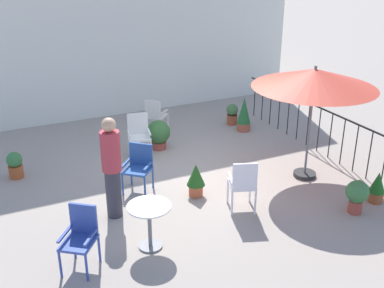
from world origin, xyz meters
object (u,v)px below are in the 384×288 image
patio_chair_4 (155,114)px  potted_plant_5 (158,134)px  potted_plant_1 (15,165)px  standing_person (112,167)px  potted_plant_0 (357,194)px  patio_chair_0 (139,133)px  potted_plant_4 (232,114)px  potted_plant_6 (244,114)px  patio_chair_1 (139,165)px  patio_chair_2 (81,234)px  patio_umbrella_0 (315,79)px  potted_plant_2 (196,179)px  cafe_table_0 (149,219)px  patio_chair_3 (243,182)px  potted_plant_3 (377,187)px

patio_chair_4 → potted_plant_5: 0.95m
potted_plant_1 → standing_person: standing_person is taller
patio_chair_4 → potted_plant_0: size_ratio=1.45×
standing_person → potted_plant_0: bearing=-24.0°
potted_plant_0 → patio_chair_0: bearing=124.1°
potted_plant_4 → potted_plant_6: bearing=-86.1°
patio_chair_0 → patio_chair_1: size_ratio=1.08×
patio_chair_2 → standing_person: 1.43m
patio_umbrella_0 → patio_chair_2: bearing=-168.6°
patio_umbrella_0 → potted_plant_2: patio_umbrella_0 is taller
cafe_table_0 → patio_chair_2: 1.02m
patio_chair_4 → patio_chair_0: bearing=-126.0°
patio_chair_4 → potted_plant_1: patio_chair_4 is taller
patio_chair_1 → patio_chair_4: bearing=62.7°
patio_chair_3 → potted_plant_3: size_ratio=1.67×
potted_plant_6 → standing_person: 4.75m
potted_plant_4 → standing_person: (-3.99, -2.99, 0.63)m
cafe_table_0 → patio_chair_0: bearing=73.4°
patio_chair_1 → potted_plant_1: patio_chair_1 is taller
patio_chair_0 → standing_person: size_ratio=0.54×
patio_chair_4 → potted_plant_3: 5.31m
potted_plant_3 → standing_person: (-4.33, 1.54, 0.61)m
patio_chair_0 → standing_person: (-1.18, -2.11, 0.36)m
patio_chair_4 → potted_plant_2: bearing=-98.2°
potted_plant_3 → potted_plant_5: size_ratio=0.88×
patio_chair_2 → potted_plant_1: bearing=99.4°
patio_chair_3 → potted_plant_6: size_ratio=1.15×
patio_umbrella_0 → potted_plant_2: (-2.29, 0.21, -1.63)m
potted_plant_3 → standing_person: bearing=160.5°
potted_plant_2 → potted_plant_3: (2.80, -1.57, -0.05)m
potted_plant_2 → potted_plant_4: potted_plant_2 is taller
patio_chair_2 → potted_plant_1: (-0.55, 3.31, -0.24)m
patio_chair_3 → potted_plant_0: size_ratio=1.61×
potted_plant_2 → potted_plant_3: bearing=-29.2°
patio_umbrella_0 → patio_chair_0: patio_umbrella_0 is taller
patio_umbrella_0 → patio_chair_3: (-1.81, -0.62, -1.42)m
patio_chair_0 → potted_plant_3: size_ratio=1.64×
patio_chair_1 → potted_plant_1: 2.54m
potted_plant_2 → patio_chair_3: bearing=-60.0°
patio_chair_3 → potted_plant_0: bearing=-26.7°
cafe_table_0 → potted_plant_6: bearing=43.4°
potted_plant_0 → patio_chair_1: bearing=142.2°
patio_chair_0 → potted_plant_0: patio_chair_0 is taller
patio_chair_1 → patio_chair_2: patio_chair_2 is taller
patio_chair_0 → potted_plant_4: 2.95m
potted_plant_0 → potted_plant_2: bearing=142.4°
potted_plant_1 → standing_person: size_ratio=0.31×
patio_umbrella_0 → potted_plant_1: (-5.17, 2.38, -1.70)m
patio_chair_1 → potted_plant_2: bearing=-38.4°
patio_chair_2 → potted_plant_2: bearing=26.1°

